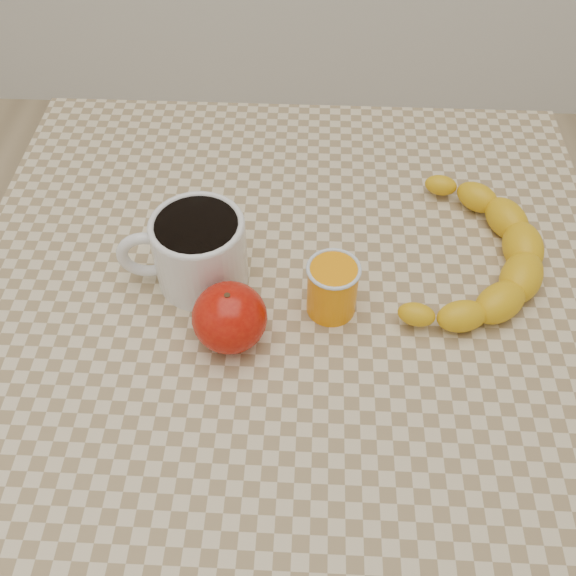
{
  "coord_description": "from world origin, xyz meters",
  "views": [
    {
      "loc": [
        0.02,
        -0.48,
        1.34
      ],
      "look_at": [
        0.0,
        0.0,
        0.77
      ],
      "focal_mm": 40.0,
      "sensor_mm": 36.0,
      "label": 1
    }
  ],
  "objects_px": {
    "orange_juice_glass": "(332,288)",
    "apple": "(230,317)",
    "table": "(288,340)",
    "coffee_mug": "(197,249)",
    "banana": "(468,253)"
  },
  "relations": [
    {
      "from": "table",
      "to": "apple",
      "type": "xyz_separation_m",
      "value": [
        -0.06,
        -0.06,
        0.12
      ]
    },
    {
      "from": "apple",
      "to": "table",
      "type": "bearing_deg",
      "value": 44.56
    },
    {
      "from": "coffee_mug",
      "to": "table",
      "type": "bearing_deg",
      "value": -15.1
    },
    {
      "from": "apple",
      "to": "orange_juice_glass",
      "type": "bearing_deg",
      "value": 23.38
    },
    {
      "from": "apple",
      "to": "coffee_mug",
      "type": "bearing_deg",
      "value": 117.62
    },
    {
      "from": "coffee_mug",
      "to": "apple",
      "type": "distance_m",
      "value": 0.1
    },
    {
      "from": "coffee_mug",
      "to": "orange_juice_glass",
      "type": "bearing_deg",
      "value": -14.41
    },
    {
      "from": "coffee_mug",
      "to": "banana",
      "type": "xyz_separation_m",
      "value": [
        0.32,
        0.03,
        -0.03
      ]
    },
    {
      "from": "banana",
      "to": "apple",
      "type": "bearing_deg",
      "value": -133.33
    },
    {
      "from": "table",
      "to": "banana",
      "type": "distance_m",
      "value": 0.25
    },
    {
      "from": "coffee_mug",
      "to": "apple",
      "type": "xyz_separation_m",
      "value": [
        0.05,
        -0.09,
        -0.01
      ]
    },
    {
      "from": "table",
      "to": "orange_juice_glass",
      "type": "relative_size",
      "value": 11.15
    },
    {
      "from": "coffee_mug",
      "to": "apple",
      "type": "bearing_deg",
      "value": -62.38
    },
    {
      "from": "table",
      "to": "apple",
      "type": "relative_size",
      "value": 9.02
    },
    {
      "from": "orange_juice_glass",
      "to": "apple",
      "type": "bearing_deg",
      "value": -156.62
    }
  ]
}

